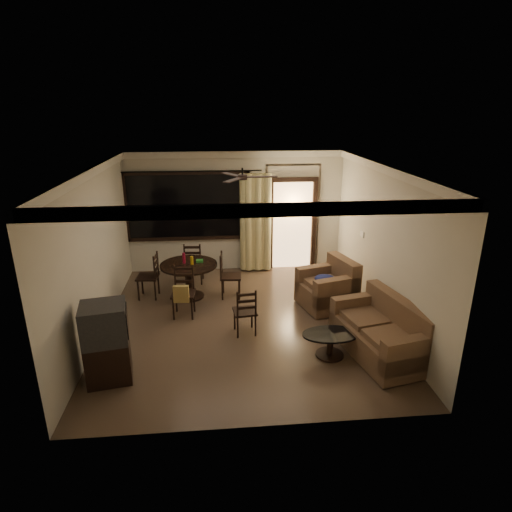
{
  "coord_description": "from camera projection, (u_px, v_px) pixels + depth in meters",
  "views": [
    {
      "loc": [
        -0.44,
        -7.02,
        3.75
      ],
      "look_at": [
        0.24,
        0.2,
        1.2
      ],
      "focal_mm": 30.0,
      "sensor_mm": 36.0,
      "label": 1
    }
  ],
  "objects": [
    {
      "name": "dining_table",
      "position": [
        189.0,
        271.0,
        8.71
      ],
      "size": [
        1.16,
        1.16,
        0.95
      ],
      "rotation": [
        0.0,
        0.0,
        -0.08
      ],
      "color": "black",
      "rests_on": "ground"
    },
    {
      "name": "ground",
      "position": [
        244.0,
        321.0,
        7.88
      ],
      "size": [
        5.5,
        5.5,
        0.0
      ],
      "primitive_type": "plane",
      "color": "#7F6651",
      "rests_on": "ground"
    },
    {
      "name": "tv_cabinet",
      "position": [
        107.0,
        343.0,
        6.04
      ],
      "size": [
        0.71,
        0.66,
        1.17
      ],
      "rotation": [
        0.0,
        0.0,
        0.18
      ],
      "color": "black",
      "rests_on": "ground"
    },
    {
      "name": "dining_chair_west",
      "position": [
        149.0,
        284.0,
        8.79
      ],
      "size": [
        0.45,
        0.45,
        0.95
      ],
      "rotation": [
        0.0,
        0.0,
        -1.65
      ],
      "color": "black",
      "rests_on": "ground"
    },
    {
      "name": "sofa",
      "position": [
        383.0,
        334.0,
        6.74
      ],
      "size": [
        1.23,
        1.82,
        0.89
      ],
      "rotation": [
        0.0,
        0.0,
        0.22
      ],
      "color": "#42251E",
      "rests_on": "ground"
    },
    {
      "name": "dining_chair_east",
      "position": [
        230.0,
        284.0,
        8.82
      ],
      "size": [
        0.45,
        0.45,
        0.95
      ],
      "rotation": [
        0.0,
        0.0,
        1.49
      ],
      "color": "black",
      "rests_on": "ground"
    },
    {
      "name": "dining_chair_north",
      "position": [
        194.0,
        270.0,
        9.55
      ],
      "size": [
        0.45,
        0.45,
        0.95
      ],
      "rotation": [
        0.0,
        0.0,
        3.06
      ],
      "color": "black",
      "rests_on": "ground"
    },
    {
      "name": "coffee_table",
      "position": [
        330.0,
        341.0,
        6.71
      ],
      "size": [
        0.9,
        0.54,
        0.4
      ],
      "rotation": [
        0.0,
        0.0,
        0.4
      ],
      "color": "black",
      "rests_on": "ground"
    },
    {
      "name": "armchair",
      "position": [
        329.0,
        288.0,
        8.36
      ],
      "size": [
        1.16,
        1.16,
        0.94
      ],
      "rotation": [
        0.0,
        0.0,
        0.28
      ],
      "color": "#42251E",
      "rests_on": "ground"
    },
    {
      "name": "side_chair",
      "position": [
        245.0,
        320.0,
        7.39
      ],
      "size": [
        0.43,
        0.43,
        0.87
      ],
      "rotation": [
        0.0,
        0.0,
        3.26
      ],
      "color": "black",
      "rests_on": "ground"
    },
    {
      "name": "room_shell",
      "position": [
        266.0,
        203.0,
        8.99
      ],
      "size": [
        5.5,
        6.7,
        5.5
      ],
      "color": "beige",
      "rests_on": "ground"
    },
    {
      "name": "dining_chair_south",
      "position": [
        184.0,
        301.0,
        7.99
      ],
      "size": [
        0.45,
        0.51,
        0.95
      ],
      "rotation": [
        0.0,
        0.0,
        -0.08
      ],
      "color": "black",
      "rests_on": "ground"
    }
  ]
}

